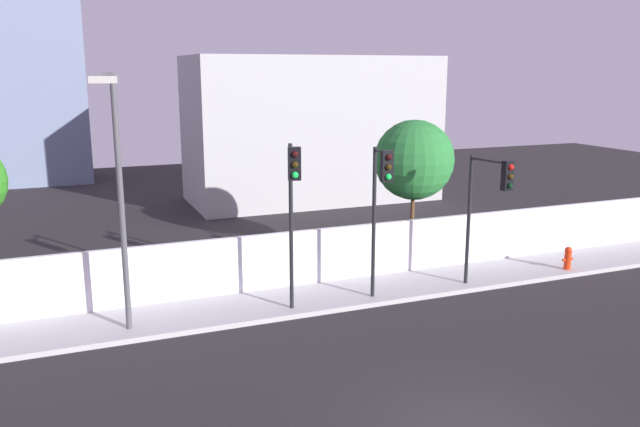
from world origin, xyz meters
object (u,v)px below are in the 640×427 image
(street_lamp_curbside, at_px, (118,183))
(fire_hydrant, at_px, (568,257))
(traffic_light_right, at_px, (490,194))
(traffic_light_center, at_px, (381,192))
(roadside_tree_midleft, at_px, (414,160))
(traffic_light_left, at_px, (293,194))

(street_lamp_curbside, relative_size, fire_hydrant, 8.29)
(traffic_light_right, bearing_deg, traffic_light_center, 174.09)
(traffic_light_right, xyz_separation_m, roadside_tree_midleft, (-0.44, 3.92, 0.58))
(traffic_light_right, bearing_deg, fire_hydrant, 10.77)
(traffic_light_left, relative_size, street_lamp_curbside, 0.71)
(traffic_light_left, xyz_separation_m, roadside_tree_midleft, (5.89, 3.52, 0.18))
(street_lamp_curbside, height_order, fire_hydrant, street_lamp_curbside)
(traffic_light_center, relative_size, traffic_light_right, 1.10)
(roadside_tree_midleft, bearing_deg, traffic_light_left, -149.16)
(traffic_light_left, distance_m, traffic_light_center, 2.74)
(fire_hydrant, bearing_deg, roadside_tree_midleft, 145.05)
(traffic_light_center, bearing_deg, fire_hydrant, 2.99)
(fire_hydrant, distance_m, roadside_tree_midleft, 6.39)
(fire_hydrant, relative_size, roadside_tree_midleft, 0.16)
(traffic_light_right, bearing_deg, traffic_light_left, 176.40)
(fire_hydrant, bearing_deg, traffic_light_right, -169.23)
(traffic_light_right, relative_size, fire_hydrant, 5.16)
(traffic_light_left, distance_m, roadside_tree_midleft, 6.87)
(traffic_light_left, xyz_separation_m, fire_hydrant, (10.39, 0.37, -3.09))
(traffic_light_left, bearing_deg, roadside_tree_midleft, 30.84)
(traffic_light_left, height_order, roadside_tree_midleft, roadside_tree_midleft)
(traffic_light_right, xyz_separation_m, street_lamp_curbside, (-10.91, 0.78, 0.92))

